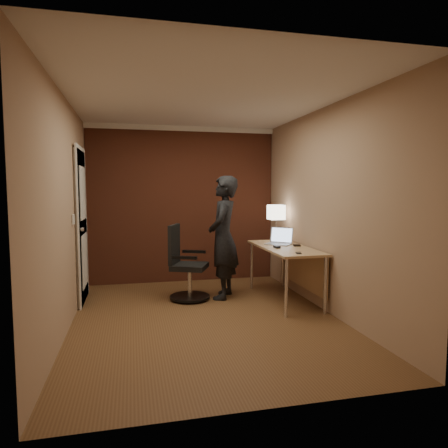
{
  "coord_description": "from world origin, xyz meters",
  "views": [
    {
      "loc": [
        -0.82,
        -4.48,
        1.51
      ],
      "look_at": [
        0.35,
        0.55,
        1.05
      ],
      "focal_mm": 32.0,
      "sensor_mm": 36.0,
      "label": 1
    }
  ],
  "objects_px": {
    "mouse": "(277,247)",
    "office_chair": "(185,267)",
    "desk": "(290,256)",
    "wallet": "(297,245)",
    "person": "(223,237)",
    "phone": "(298,253)",
    "laptop": "(280,240)",
    "desk_lamp": "(276,213)"
  },
  "relations": [
    {
      "from": "mouse",
      "to": "person",
      "type": "xyz_separation_m",
      "value": [
        -0.63,
        0.4,
        0.1
      ]
    },
    {
      "from": "desk_lamp",
      "to": "mouse",
      "type": "bearing_deg",
      "value": -109.47
    },
    {
      "from": "wallet",
      "to": "office_chair",
      "type": "bearing_deg",
      "value": 168.22
    },
    {
      "from": "laptop",
      "to": "person",
      "type": "distance_m",
      "value": 0.81
    },
    {
      "from": "desk_lamp",
      "to": "person",
      "type": "distance_m",
      "value": 1.01
    },
    {
      "from": "mouse",
      "to": "desk_lamp",
      "type": "bearing_deg",
      "value": 64.11
    },
    {
      "from": "desk_lamp",
      "to": "phone",
      "type": "height_order",
      "value": "desk_lamp"
    },
    {
      "from": "desk_lamp",
      "to": "office_chair",
      "type": "bearing_deg",
      "value": -166.91
    },
    {
      "from": "mouse",
      "to": "laptop",
      "type": "bearing_deg",
      "value": 57.03
    },
    {
      "from": "mouse",
      "to": "wallet",
      "type": "height_order",
      "value": "mouse"
    },
    {
      "from": "desk",
      "to": "laptop",
      "type": "bearing_deg",
      "value": 100.72
    },
    {
      "from": "desk_lamp",
      "to": "laptop",
      "type": "relative_size",
      "value": 1.28
    },
    {
      "from": "wallet",
      "to": "phone",
      "type": "bearing_deg",
      "value": -111.78
    },
    {
      "from": "phone",
      "to": "wallet",
      "type": "xyz_separation_m",
      "value": [
        0.23,
        0.58,
        0.01
      ]
    },
    {
      "from": "laptop",
      "to": "mouse",
      "type": "relative_size",
      "value": 4.18
    },
    {
      "from": "desk_lamp",
      "to": "phone",
      "type": "xyz_separation_m",
      "value": [
        -0.17,
        -1.23,
        -0.41
      ]
    },
    {
      "from": "desk_lamp",
      "to": "phone",
      "type": "relative_size",
      "value": 4.65
    },
    {
      "from": "desk",
      "to": "office_chair",
      "type": "distance_m",
      "value": 1.43
    },
    {
      "from": "laptop",
      "to": "person",
      "type": "xyz_separation_m",
      "value": [
        -0.8,
        0.06,
        0.05
      ]
    },
    {
      "from": "desk_lamp",
      "to": "phone",
      "type": "bearing_deg",
      "value": -97.79
    },
    {
      "from": "person",
      "to": "desk_lamp",
      "type": "bearing_deg",
      "value": 134.67
    },
    {
      "from": "laptop",
      "to": "wallet",
      "type": "relative_size",
      "value": 3.8
    },
    {
      "from": "laptop",
      "to": "phone",
      "type": "bearing_deg",
      "value": -95.03
    },
    {
      "from": "desk",
      "to": "wallet",
      "type": "xyz_separation_m",
      "value": [
        0.11,
        0.02,
        0.14
      ]
    },
    {
      "from": "desk_lamp",
      "to": "wallet",
      "type": "xyz_separation_m",
      "value": [
        0.07,
        -0.64,
        -0.41
      ]
    },
    {
      "from": "phone",
      "to": "mouse",
      "type": "bearing_deg",
      "value": 117.95
    },
    {
      "from": "phone",
      "to": "desk",
      "type": "bearing_deg",
      "value": 93.69
    },
    {
      "from": "desk_lamp",
      "to": "desk",
      "type": "bearing_deg",
      "value": -94.15
    },
    {
      "from": "phone",
      "to": "person",
      "type": "relative_size",
      "value": 0.07
    },
    {
      "from": "wallet",
      "to": "person",
      "type": "relative_size",
      "value": 0.07
    },
    {
      "from": "laptop",
      "to": "wallet",
      "type": "xyz_separation_m",
      "value": [
        0.16,
        -0.23,
        -0.05
      ]
    },
    {
      "from": "desk_lamp",
      "to": "person",
      "type": "bearing_deg",
      "value": -158.34
    },
    {
      "from": "desk",
      "to": "laptop",
      "type": "xyz_separation_m",
      "value": [
        -0.05,
        0.25,
        0.19
      ]
    },
    {
      "from": "mouse",
      "to": "phone",
      "type": "distance_m",
      "value": 0.48
    },
    {
      "from": "mouse",
      "to": "phone",
      "type": "relative_size",
      "value": 0.87
    },
    {
      "from": "wallet",
      "to": "person",
      "type": "distance_m",
      "value": 1.01
    },
    {
      "from": "mouse",
      "to": "office_chair",
      "type": "bearing_deg",
      "value": 153.29
    },
    {
      "from": "desk",
      "to": "office_chair",
      "type": "bearing_deg",
      "value": 166.3
    },
    {
      "from": "office_chair",
      "to": "person",
      "type": "bearing_deg",
      "value": -2.7
    },
    {
      "from": "desk_lamp",
      "to": "wallet",
      "type": "relative_size",
      "value": 4.86
    },
    {
      "from": "desk_lamp",
      "to": "office_chair",
      "type": "height_order",
      "value": "desk_lamp"
    },
    {
      "from": "phone",
      "to": "wallet",
      "type": "distance_m",
      "value": 0.63
    }
  ]
}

